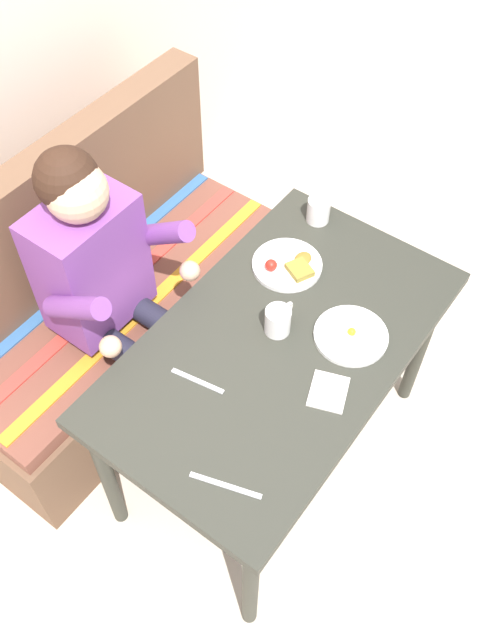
% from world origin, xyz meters
% --- Properties ---
extents(ground_plane, '(8.00, 8.00, 0.00)m').
position_xyz_m(ground_plane, '(0.00, 0.00, 0.00)').
color(ground_plane, beige).
extents(table, '(1.20, 0.70, 0.73)m').
position_xyz_m(table, '(0.00, 0.00, 0.65)').
color(table, '#2F3028').
rests_on(table, ground).
extents(couch, '(1.44, 0.56, 1.00)m').
position_xyz_m(couch, '(0.00, 0.76, 0.33)').
color(couch, brown).
rests_on(couch, ground).
extents(person, '(0.45, 0.61, 1.21)m').
position_xyz_m(person, '(-0.13, 0.59, 0.74)').
color(person, '#793F8F').
rests_on(person, ground).
extents(plate_breakfast, '(0.23, 0.23, 0.05)m').
position_xyz_m(plate_breakfast, '(0.26, 0.15, 0.74)').
color(plate_breakfast, white).
rests_on(plate_breakfast, table).
extents(plate_eggs, '(0.23, 0.23, 0.04)m').
position_xyz_m(plate_eggs, '(0.14, -0.17, 0.74)').
color(plate_eggs, white).
rests_on(plate_eggs, table).
extents(coffee_mug, '(0.12, 0.08, 0.09)m').
position_xyz_m(coffee_mug, '(0.03, 0.03, 0.78)').
color(coffee_mug, white).
rests_on(coffee_mug, table).
extents(coffee_mug_second, '(0.12, 0.08, 0.09)m').
position_xyz_m(coffee_mug_second, '(0.52, 0.19, 0.78)').
color(coffee_mug_second, white).
rests_on(coffee_mug_second, table).
extents(napkin, '(0.15, 0.14, 0.01)m').
position_xyz_m(napkin, '(-0.06, -0.22, 0.73)').
color(napkin, silver).
rests_on(napkin, table).
extents(fork, '(0.04, 0.17, 0.00)m').
position_xyz_m(fork, '(-0.26, 0.11, 0.73)').
color(fork, silver).
rests_on(fork, table).
extents(knife, '(0.07, 0.19, 0.00)m').
position_xyz_m(knife, '(-0.47, -0.15, 0.73)').
color(knife, silver).
rests_on(knife, table).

